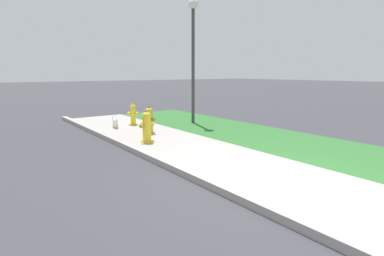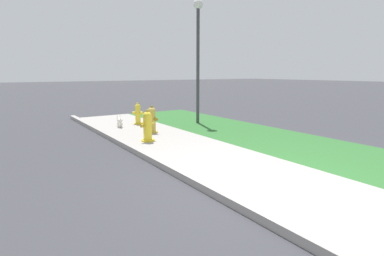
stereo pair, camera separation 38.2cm
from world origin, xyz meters
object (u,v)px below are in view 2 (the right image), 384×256
at_px(fire_hydrant_near_corner, 138,114).
at_px(street_lamp, 198,42).
at_px(fire_hydrant_mid_block, 152,120).
at_px(fire_hydrant_far_end, 147,126).
at_px(small_white_dog, 120,120).

height_order(fire_hydrant_near_corner, street_lamp, street_lamp).
bearing_deg(street_lamp, fire_hydrant_mid_block, -71.29).
xyz_separation_m(fire_hydrant_far_end, small_white_dog, (-2.38, 0.14, -0.17)).
height_order(small_white_dog, street_lamp, street_lamp).
distance_m(small_white_dog, street_lamp, 3.71).
height_order(fire_hydrant_near_corner, fire_hydrant_mid_block, fire_hydrant_mid_block).
bearing_deg(small_white_dog, fire_hydrant_mid_block, -150.53).
bearing_deg(fire_hydrant_mid_block, fire_hydrant_far_end, 127.07).
xyz_separation_m(fire_hydrant_far_end, fire_hydrant_mid_block, (-0.93, 0.59, -0.01)).
xyz_separation_m(fire_hydrant_mid_block, small_white_dog, (-1.44, -0.45, -0.16)).
relative_size(fire_hydrant_near_corner, fire_hydrant_mid_block, 0.93).
bearing_deg(small_white_dog, fire_hydrant_near_corner, -64.89).
distance_m(fire_hydrant_near_corner, street_lamp, 3.19).
bearing_deg(small_white_dog, fire_hydrant_far_end, -171.14).
distance_m(fire_hydrant_near_corner, small_white_dog, 0.75).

